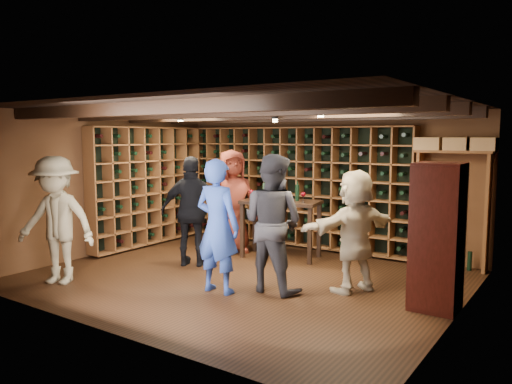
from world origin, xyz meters
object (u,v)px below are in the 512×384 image
Objects in this scene: display_cabinet at (437,240)px; guest_beige at (355,231)px; man_blue_shirt at (218,226)px; tasting_table at (281,208)px; guest_khaki at (56,220)px; man_grey_suit at (272,223)px; guest_woman_black at (193,211)px; guest_red_floral at (232,201)px.

display_cabinet reaches higher than guest_beige.
display_cabinet is 1.10m from guest_beige.
man_blue_shirt is 2.15m from tasting_table.
guest_khaki is 1.10× the size of guest_beige.
display_cabinet is at bearing -164.55° from man_grey_suit.
man_grey_suit is (0.56, 0.47, 0.03)m from man_blue_shirt.
guest_woman_black is at bearing -136.58° from tasting_table.
tasting_table is at bearing -94.35° from guest_beige.
display_cabinet is 0.97× the size of man_blue_shirt.
tasting_table is (-2.91, 1.19, 0.01)m from display_cabinet.
guest_khaki is 3.59m from tasting_table.
guest_woman_black is 1.25× the size of tasting_table.
guest_khaki is at bearing 35.49° from guest_woman_black.
display_cabinet is 3.80m from guest_woman_black.
man_grey_suit is 1.05× the size of guest_woman_black.
tasting_table is at bearing -83.90° from man_blue_shirt.
guest_khaki reaches higher than tasting_table.
guest_khaki is (-0.95, -1.82, 0.02)m from guest_woman_black.
man_blue_shirt is 2.36m from guest_red_floral.
guest_woman_black is (-3.80, -0.08, 0.03)m from display_cabinet.
guest_beige is at bearing 173.42° from display_cabinet.
display_cabinet is at bearing -0.16° from guest_khaki.
man_grey_suit is 1.82m from guest_woman_black.
display_cabinet is 0.94× the size of guest_red_floral.
guest_red_floral is at bearing -82.58° from guest_beige.
guest_khaki is at bearing -132.18° from tasting_table.
tasting_table is at bearing -59.62° from man_grey_suit.
guest_beige is 1.16× the size of tasting_table.
display_cabinet is 1.23× the size of tasting_table.
guest_woman_black is at bearing -143.64° from guest_red_floral.
man_blue_shirt is 1.84m from guest_beige.
display_cabinet is at bearing 109.39° from guest_beige.
guest_red_floral reaches higher than guest_beige.
man_blue_shirt is 0.74m from man_grey_suit.
guest_red_floral is at bearing 176.87° from tasting_table.
display_cabinet is 2.76m from man_blue_shirt.
tasting_table is at bearing -48.00° from guest_red_floral.
display_cabinet is 2.08m from man_grey_suit.
guest_khaki is (-2.72, -1.42, -0.02)m from man_grey_suit.
guest_beige is at bearing -146.76° from man_blue_shirt.
guest_red_floral is 0.95m from tasting_table.
guest_woman_black is (-1.77, 0.39, -0.04)m from man_grey_suit.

